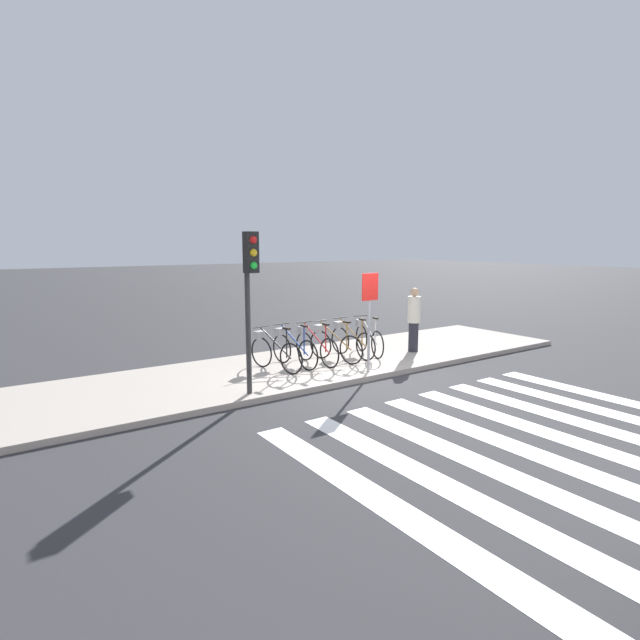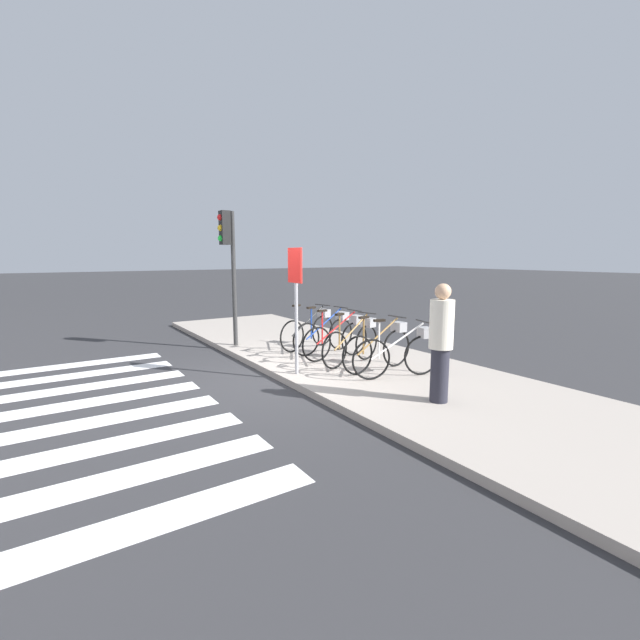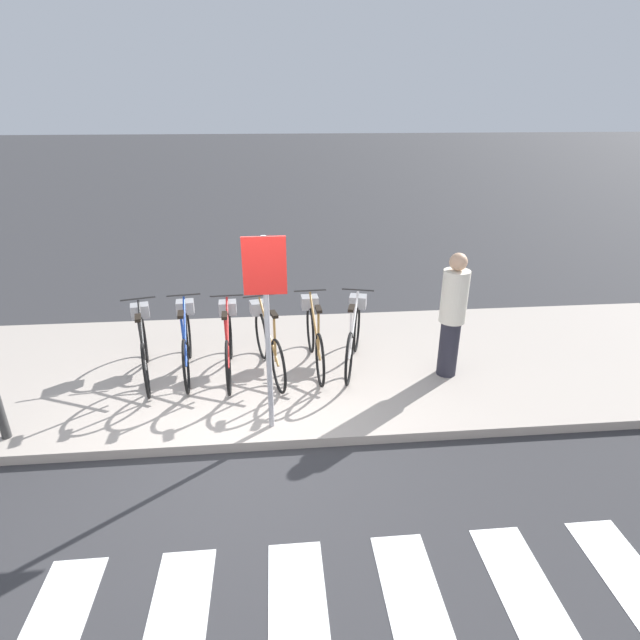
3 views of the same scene
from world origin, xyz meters
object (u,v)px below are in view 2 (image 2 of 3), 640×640
Objects in this scene: parked_bicycle_2 at (340,336)px; parked_bicycle_4 at (381,346)px; parked_bicycle_0 at (311,329)px; parked_bicycle_1 at (327,332)px; parked_bicycle_3 at (354,341)px; parked_bicycle_5 at (402,352)px; sign_post at (296,289)px; pedestrian at (441,340)px; traffic_light at (228,249)px.

parked_bicycle_4 is (1.17, 0.10, 0.00)m from parked_bicycle_2.
parked_bicycle_0 and parked_bicycle_2 have the same top height.
parked_bicycle_0 is 0.56m from parked_bicycle_1.
parked_bicycle_3 is 0.98× the size of parked_bicycle_4.
parked_bicycle_3 is 1.01× the size of parked_bicycle_5.
sign_post is at bearing -67.48° from parked_bicycle_2.
parked_bicycle_0 is at bearing 141.05° from sign_post.
parked_bicycle_0 is 0.97× the size of pedestrian.
traffic_light reaches higher than parked_bicycle_5.
parked_bicycle_5 is 0.53× the size of traffic_light.
sign_post is (0.56, -1.36, 1.07)m from parked_bicycle_2.
pedestrian reaches higher than parked_bicycle_2.
sign_post is (-0.61, -1.46, 1.07)m from parked_bicycle_4.
parked_bicycle_1 is at bearing -179.42° from parked_bicycle_4.
pedestrian reaches higher than parked_bicycle_3.
sign_post reaches higher than parked_bicycle_5.
parked_bicycle_1 is (0.55, 0.08, 0.00)m from parked_bicycle_0.
parked_bicycle_3 and parked_bicycle_4 have the same top height.
parked_bicycle_4 is 4.25m from traffic_light.
sign_post is (0.04, -1.33, 1.07)m from parked_bicycle_3.
parked_bicycle_4 and parked_bicycle_5 have the same top height.
parked_bicycle_5 is at bearing 160.14° from pedestrian.
parked_bicycle_5 is (2.30, -0.01, 0.00)m from parked_bicycle_1.
parked_bicycle_0 is 0.98× the size of parked_bicycle_1.
traffic_light is (-4.11, -1.49, 1.78)m from parked_bicycle_5.
pedestrian reaches higher than parked_bicycle_1.
parked_bicycle_0 is at bearing 179.68° from parked_bicycle_2.
parked_bicycle_3 is (0.52, -0.03, 0.00)m from parked_bicycle_2.
parked_bicycle_2 is 3.29m from traffic_light.
parked_bicycle_1 is 0.55× the size of traffic_light.
traffic_light is (-2.90, -1.39, 1.78)m from parked_bicycle_3.
parked_bicycle_4 is at bearing 177.67° from parked_bicycle_5.
sign_post is at bearing -112.52° from parked_bicycle_4.
parked_bicycle_2 is at bearing -177.45° from parked_bicycle_5.
parked_bicycle_4 is at bearing 67.48° from sign_post.
pedestrian is (1.22, -0.44, 0.45)m from parked_bicycle_5.
parked_bicycle_1 is 0.98× the size of pedestrian.
parked_bicycle_0 is at bearing -178.58° from parked_bicycle_5.
parked_bicycle_2 is at bearing 176.88° from parked_bicycle_3.
traffic_light reaches higher than parked_bicycle_1.
parked_bicycle_1 and parked_bicycle_5 have the same top height.
parked_bicycle_4 is 0.55× the size of traffic_light.
parked_bicycle_0 is 1.13m from parked_bicycle_2.
parked_bicycle_5 is at bearing 1.42° from parked_bicycle_0.
parked_bicycle_2 is 0.99× the size of pedestrian.
traffic_light reaches higher than pedestrian.
parked_bicycle_1 is at bearing 174.24° from parked_bicycle_3.
parked_bicycle_2 and parked_bicycle_5 have the same top height.
pedestrian is (1.78, -0.46, 0.45)m from parked_bicycle_4.
sign_post is at bearing -38.95° from parked_bicycle_0.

